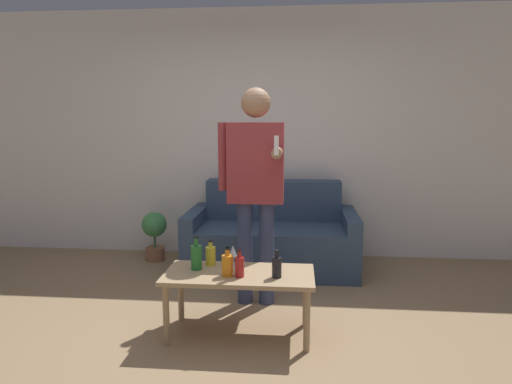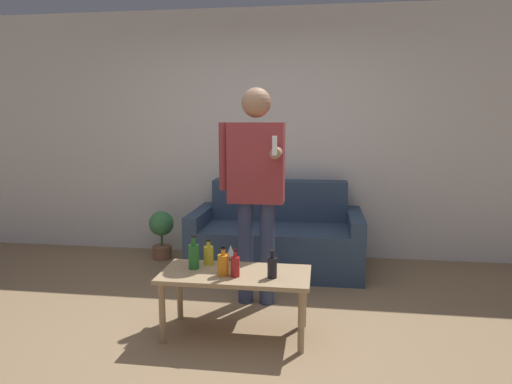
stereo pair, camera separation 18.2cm
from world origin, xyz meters
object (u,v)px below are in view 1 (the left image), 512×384
Objects in this scene: coffee_table at (239,280)px; bottle_orange at (211,255)px; couch at (272,238)px; person_standing_front at (255,179)px.

coffee_table is 5.59× the size of bottle_orange.
coffee_table is (-0.14, -1.53, 0.09)m from couch.
bottle_orange is (-0.37, -1.37, 0.22)m from couch.
bottle_orange is (-0.23, 0.16, 0.13)m from coffee_table.
couch is 1.44m from bottle_orange.
person_standing_front is (0.29, 0.43, 0.51)m from bottle_orange.
person_standing_front reaches higher than bottle_orange.
person_standing_front is at bearing 84.47° from coffee_table.
couch is 1.63× the size of coffee_table.
couch is 1.19m from person_standing_front.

